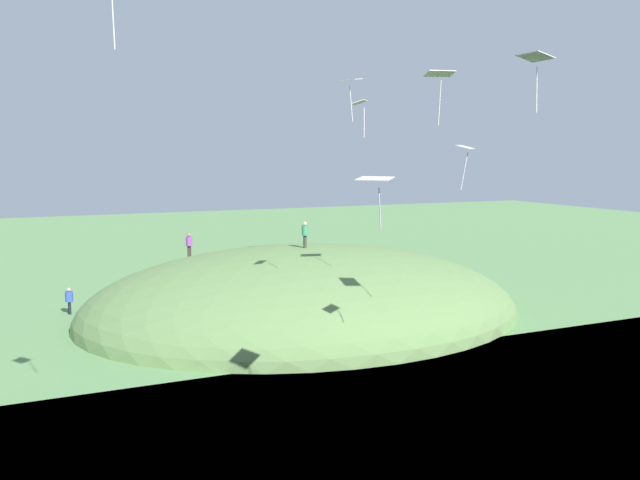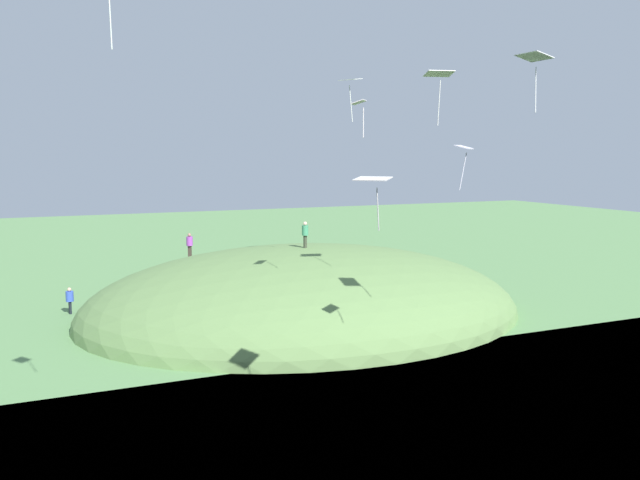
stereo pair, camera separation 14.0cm
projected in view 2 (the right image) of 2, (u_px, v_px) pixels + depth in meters
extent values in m
plane|color=#58844E|center=(318.00, 342.00, 34.22)|extent=(160.00, 160.00, 0.00)
ellipsoid|color=#5D7F48|center=(304.00, 312.00, 40.63)|extent=(22.29, 26.83, 7.95)
cube|color=brown|center=(358.00, 269.00, 55.83)|extent=(16.09, 1.52, 0.04)
cube|color=#363C2D|center=(305.00, 242.00, 39.96)|extent=(0.20, 0.24, 0.75)
cylinder|color=#3B8B60|center=(305.00, 230.00, 39.87)|extent=(0.52, 0.52, 0.60)
sphere|color=beige|center=(305.00, 224.00, 39.82)|extent=(0.23, 0.23, 0.23)
cube|color=black|center=(70.00, 308.00, 40.16)|extent=(0.26, 0.17, 0.77)
cylinder|color=#334FBA|center=(70.00, 296.00, 40.07)|extent=(0.50, 0.50, 0.61)
sphere|color=tan|center=(69.00, 289.00, 40.02)|extent=(0.23, 0.23, 0.23)
cube|color=#392E28|center=(190.00, 251.00, 43.61)|extent=(0.22, 0.26, 0.75)
cylinder|color=purple|center=(190.00, 241.00, 43.52)|extent=(0.56, 0.56, 0.59)
sphere|color=#946A5A|center=(189.00, 235.00, 43.47)|extent=(0.22, 0.22, 0.22)
cube|color=white|center=(534.00, 56.00, 23.33)|extent=(1.17, 0.81, 0.23)
cylinder|color=white|center=(536.00, 90.00, 23.72)|extent=(0.26, 0.18, 1.63)
cylinder|color=white|center=(110.00, 11.00, 16.33)|extent=(0.05, 0.07, 1.85)
cube|color=white|center=(350.00, 80.00, 33.01)|extent=(1.20, 1.08, 0.12)
cylinder|color=white|center=(351.00, 103.00, 33.13)|extent=(0.30, 0.08, 1.82)
cube|color=silver|center=(373.00, 179.00, 20.56)|extent=(1.29, 1.27, 0.12)
cylinder|color=silver|center=(378.00, 209.00, 20.70)|extent=(0.20, 0.21, 1.36)
cube|color=white|center=(439.00, 74.00, 28.09)|extent=(1.07, 1.33, 0.19)
cylinder|color=white|center=(439.00, 103.00, 28.03)|extent=(0.06, 0.14, 1.88)
cube|color=white|center=(359.00, 102.00, 27.78)|extent=(0.97, 0.92, 0.20)
cylinder|color=white|center=(363.00, 123.00, 28.10)|extent=(0.16, 0.09, 1.26)
cube|color=white|center=(464.00, 147.00, 23.42)|extent=(0.82, 0.87, 0.15)
cylinder|color=white|center=(463.00, 171.00, 23.79)|extent=(0.12, 0.23, 1.34)
cylinder|color=brown|center=(372.00, 341.00, 32.57)|extent=(0.14, 0.14, 0.95)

